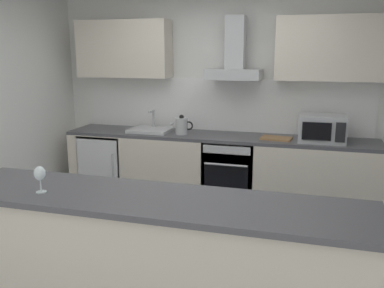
{
  "coord_description": "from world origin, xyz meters",
  "views": [
    {
      "loc": [
        1.01,
        -3.12,
        1.86
      ],
      "look_at": [
        0.03,
        0.36,
        1.05
      ],
      "focal_mm": 38.0,
      "sensor_mm": 36.0,
      "label": 1
    }
  ],
  "objects": [
    {
      "name": "counter_back",
      "position": [
        0.0,
        1.55,
        0.45
      ],
      "size": [
        3.72,
        0.6,
        0.9
      ],
      "color": "beige",
      "rests_on": "ground"
    },
    {
      "name": "sink",
      "position": [
        -0.84,
        1.53,
        0.93
      ],
      "size": [
        0.5,
        0.4,
        0.26
      ],
      "color": "silver",
      "rests_on": "counter_back"
    },
    {
      "name": "wall_back",
      "position": [
        0.0,
        1.93,
        1.3
      ],
      "size": [
        5.23,
        0.12,
        2.6
      ],
      "primitive_type": "cube",
      "color": "white",
      "rests_on": "ground"
    },
    {
      "name": "oven",
      "position": [
        0.18,
        1.52,
        0.46
      ],
      "size": [
        0.6,
        0.62,
        0.8
      ],
      "color": "slate",
      "rests_on": "ground"
    },
    {
      "name": "upper_cabinets",
      "position": [
        0.0,
        1.7,
        1.91
      ],
      "size": [
        3.67,
        0.32,
        0.7
      ],
      "color": "beige"
    },
    {
      "name": "counter_island",
      "position": [
        0.1,
        -0.84,
        0.49
      ],
      "size": [
        2.81,
        0.64,
        0.96
      ],
      "color": "beige",
      "rests_on": "ground"
    },
    {
      "name": "backsplash_tile",
      "position": [
        0.0,
        1.86,
        1.23
      ],
      "size": [
        3.6,
        0.02,
        0.66
      ],
      "primitive_type": "cube",
      "color": "white"
    },
    {
      "name": "refrigerator",
      "position": [
        -1.44,
        1.52,
        0.43
      ],
      "size": [
        0.58,
        0.6,
        0.85
      ],
      "color": "white",
      "rests_on": "ground"
    },
    {
      "name": "kettle",
      "position": [
        -0.42,
        1.49,
        1.01
      ],
      "size": [
        0.29,
        0.15,
        0.24
      ],
      "color": "#B7BABC",
      "rests_on": "counter_back"
    },
    {
      "name": "range_hood",
      "position": [
        0.18,
        1.65,
        1.79
      ],
      "size": [
        0.62,
        0.45,
        0.72
      ],
      "color": "#B7BABC"
    },
    {
      "name": "wine_glass",
      "position": [
        -0.63,
        -0.95,
        1.09
      ],
      "size": [
        0.08,
        0.08,
        0.18
      ],
      "color": "silver",
      "rests_on": "counter_island"
    },
    {
      "name": "microwave",
      "position": [
        1.2,
        1.5,
        1.05
      ],
      "size": [
        0.5,
        0.38,
        0.3
      ],
      "color": "#B7BABC",
      "rests_on": "counter_back"
    },
    {
      "name": "chopping_board",
      "position": [
        0.71,
        1.5,
        0.91
      ],
      "size": [
        0.37,
        0.26,
        0.02
      ],
      "primitive_type": "cube",
      "rotation": [
        0.0,
        0.0,
        -0.14
      ],
      "color": "#9E7247",
      "rests_on": "counter_back"
    },
    {
      "name": "ground",
      "position": [
        0.0,
        0.0,
        -0.01
      ],
      "size": [
        5.23,
        4.74,
        0.02
      ],
      "primitive_type": "cube",
      "color": "slate"
    }
  ]
}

